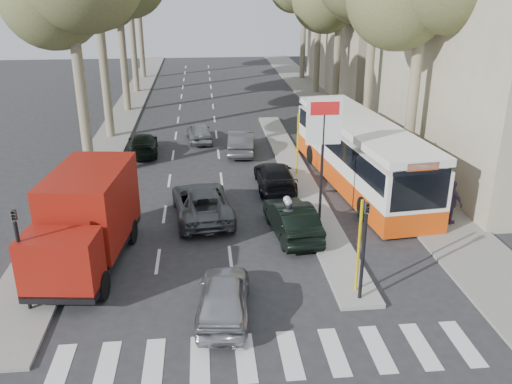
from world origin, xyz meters
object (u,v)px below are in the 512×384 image
Objects in this scene: city_bus at (360,152)px; motorcycle at (287,221)px; silver_hatchback at (224,297)px; dark_hatchback at (292,219)px; red_truck at (87,219)px.

city_bus is 7.77m from motorcycle.
silver_hatchback is 6.44m from dark_hatchback.
red_truck is at bearing 5.77° from dark_hatchback.
dark_hatchback is 8.24m from red_truck.
red_truck is 14.37m from city_bus.
silver_hatchback is 13.55m from city_bus.
dark_hatchback is 0.65× the size of red_truck.
city_bus is (4.40, 5.58, 1.09)m from dark_hatchback.
motorcycle is at bearing -113.31° from silver_hatchback.
city_bus reaches higher than motorcycle.
city_bus reaches higher than dark_hatchback.
motorcycle is at bearing 15.37° from red_truck.
silver_hatchback is 0.31× the size of city_bus.
city_bus is (7.52, 11.21, 1.13)m from silver_hatchback.
dark_hatchback is 0.33× the size of city_bus.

